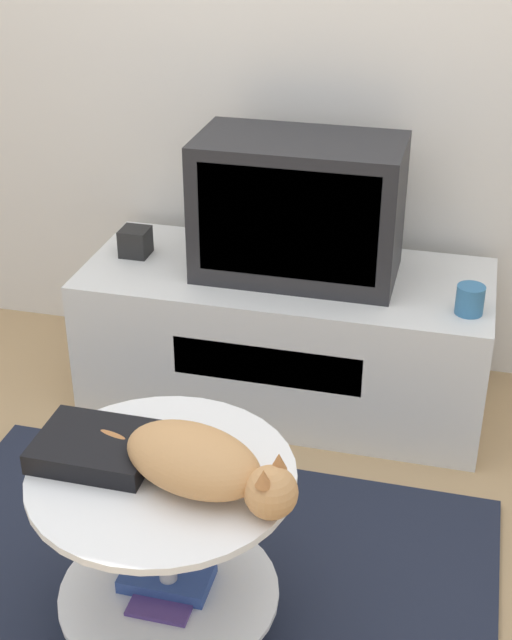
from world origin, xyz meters
The scene contains 10 objects.
ground_plane centered at (0.00, 0.00, 0.00)m, with size 12.00×12.00×0.00m, color tan.
wall_back centered at (0.00, 1.46, 1.30)m, with size 8.00×0.05×2.60m.
rug centered at (0.00, 0.00, 0.01)m, with size 1.62×1.29×0.02m.
tv_stand centered at (0.04, 1.08, 0.25)m, with size 1.38×0.59×0.49m.
tv centered at (0.07, 1.10, 0.72)m, with size 0.66×0.36×0.46m.
speaker centered at (-0.51, 1.10, 0.54)m, with size 0.10×0.10×0.10m.
mug centered at (0.65, 0.94, 0.54)m, with size 0.09×0.09×0.09m.
coffee_table centered at (0.00, -0.06, 0.33)m, with size 0.62×0.62×0.50m.
dvd_box centered at (-0.17, -0.05, 0.54)m, with size 0.27×0.21×0.05m.
cat centered at (0.11, -0.09, 0.58)m, with size 0.56×0.28×0.14m.
Camera 1 is at (0.61, -1.58, 1.79)m, focal length 50.00 mm.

